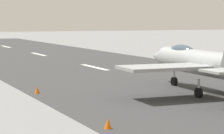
{
  "coord_description": "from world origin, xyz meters",
  "views": [
    {
      "loc": [
        -29.77,
        22.62,
        5.81
      ],
      "look_at": [
        4.4,
        7.26,
        2.2
      ],
      "focal_mm": 79.69,
      "sensor_mm": 36.0,
      "label": 1
    }
  ],
  "objects": [
    {
      "name": "marker_cone_mid",
      "position": [
        7.73,
        12.17,
        0.28
      ],
      "size": [
        0.44,
        0.44,
        0.55
      ],
      "primitive_type": "cone",
      "color": "orange",
      "rests_on": "ground"
    },
    {
      "name": "fighter_jet",
      "position": [
        2.6,
        0.15,
        2.45
      ],
      "size": [
        17.04,
        14.73,
        5.66
      ],
      "color": "#9BA1A2",
      "rests_on": "ground"
    },
    {
      "name": "marker_cone_near",
      "position": [
        -6.04,
        12.17,
        0.28
      ],
      "size": [
        0.44,
        0.44,
        0.55
      ],
      "primitive_type": "cone",
      "color": "orange",
      "rests_on": "ground"
    },
    {
      "name": "crew_person",
      "position": [
        17.36,
        -10.9,
        0.8
      ],
      "size": [
        0.31,
        0.7,
        1.6
      ],
      "color": "#1E2338",
      "rests_on": "ground"
    }
  ]
}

